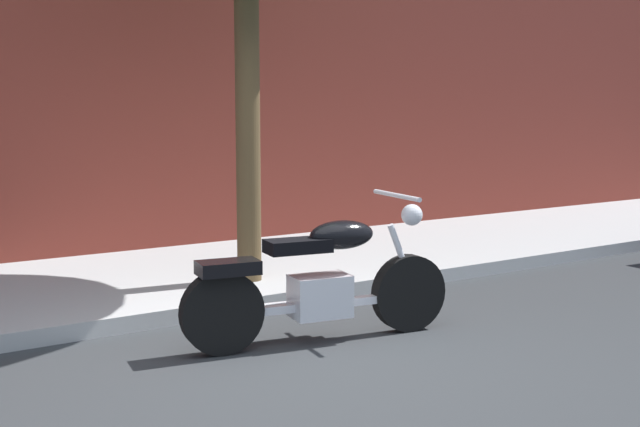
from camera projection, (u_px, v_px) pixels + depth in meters
ground_plane at (288, 368)px, 5.54m from camera, size 60.00×60.00×0.00m
sidewalk at (134, 284)px, 7.88m from camera, size 22.18×2.83×0.14m
motorcycle at (319, 283)px, 6.11m from camera, size 2.14×0.77×1.11m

